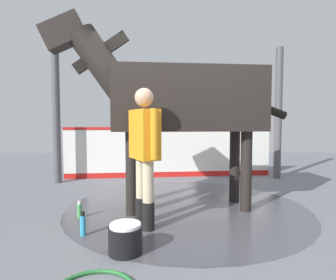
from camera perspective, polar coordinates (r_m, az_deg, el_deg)
name	(u,v)px	position (r m, az deg, el deg)	size (l,w,h in m)	color
ground_plane	(187,216)	(3.97, 3.94, -15.12)	(16.00, 16.00, 0.02)	slate
wet_patch	(187,207)	(4.31, 3.85, -13.41)	(3.53, 3.53, 0.00)	#4C4C54
barrier_wall	(170,154)	(6.54, 0.35, -2.80)	(0.54, 4.76, 1.16)	white
roof_post_near	(56,113)	(6.31, -21.68, 5.15)	(0.16, 0.16, 2.93)	#4C4C51
roof_post_far	(278,113)	(6.82, 21.41, 5.02)	(0.16, 0.16, 2.93)	#4C4C51
horse	(178,100)	(4.12, 2.02, 8.15)	(1.09, 3.56, 2.77)	black
handler	(144,148)	(3.36, -4.81, -1.56)	(0.61, 0.41, 1.67)	black
wash_bucket	(125,239)	(2.90, -8.62, -19.11)	(0.33, 0.33, 0.29)	black
bottle_shampoo	(83,225)	(3.40, -16.84, -16.07)	(0.06, 0.06, 0.28)	#3399CC
bottle_spray	(79,210)	(4.01, -17.49, -13.37)	(0.06, 0.06, 0.22)	#4CA559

